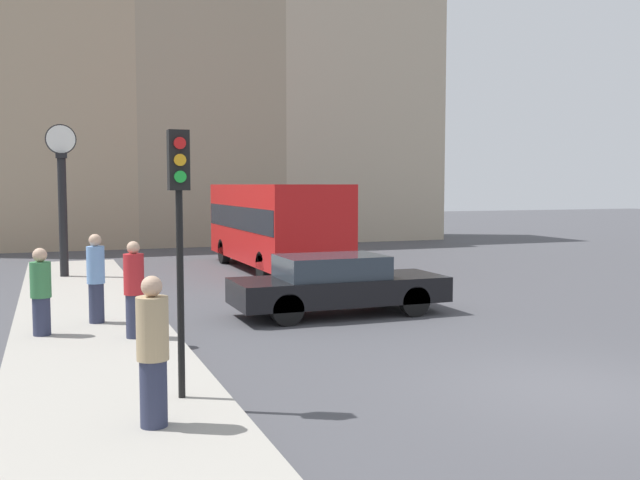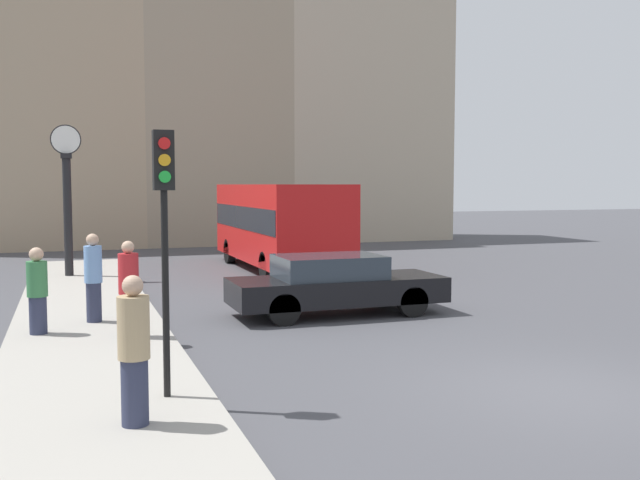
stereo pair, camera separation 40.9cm
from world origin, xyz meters
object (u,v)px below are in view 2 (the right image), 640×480
object	(u,v)px
traffic_light_near	(164,206)
bus_distant	(278,221)
pedestrian_blue_stripe	(93,277)
pedestrian_tan_coat	(134,351)
pedestrian_green_hoodie	(37,291)
street_clock	(67,197)
sedan_car	(335,284)
pedestrian_red_top	(129,289)

from	to	relation	value
traffic_light_near	bus_distant	bearing A→B (deg)	68.38
pedestrian_blue_stripe	pedestrian_tan_coat	distance (m)	6.64
bus_distant	pedestrian_tan_coat	distance (m)	16.30
traffic_light_near	pedestrian_green_hoodie	xyz separation A→B (m)	(-1.73, 4.76, -1.67)
street_clock	pedestrian_green_hoodie	world-z (taller)	street_clock
bus_distant	traffic_light_near	distance (m)	15.21
street_clock	pedestrian_blue_stripe	world-z (taller)	street_clock
sedan_car	traffic_light_near	bearing A→B (deg)	-128.67
street_clock	pedestrian_tan_coat	size ratio (longest dim) A/B	2.62
pedestrian_red_top	pedestrian_green_hoodie	world-z (taller)	pedestrian_red_top
pedestrian_tan_coat	bus_distant	bearing A→B (deg)	68.07
sedan_car	pedestrian_blue_stripe	bearing A→B (deg)	178.71
street_clock	pedestrian_blue_stripe	bearing A→B (deg)	-86.69
pedestrian_green_hoodie	pedestrian_blue_stripe	bearing A→B (deg)	41.03
pedestrian_green_hoodie	pedestrian_tan_coat	size ratio (longest dim) A/B	0.93
street_clock	pedestrian_green_hoodie	xyz separation A→B (m)	(-0.56, -8.81, -1.59)
bus_distant	pedestrian_red_top	bearing A→B (deg)	-119.51
bus_distant	pedestrian_blue_stripe	bearing A→B (deg)	-126.67
pedestrian_red_top	pedestrian_blue_stripe	world-z (taller)	pedestrian_blue_stripe
traffic_light_near	pedestrian_green_hoodie	world-z (taller)	traffic_light_near
bus_distant	pedestrian_tan_coat	size ratio (longest dim) A/B	4.87
bus_distant	pedestrian_green_hoodie	size ratio (longest dim) A/B	5.25
pedestrian_red_top	sedan_car	bearing A→B (deg)	19.02
bus_distant	pedestrian_red_top	xyz separation A→B (m)	(-5.75, -10.17, -0.63)
traffic_light_near	pedestrian_red_top	world-z (taller)	traffic_light_near
bus_distant	pedestrian_green_hoodie	distance (m)	11.90
sedan_car	bus_distant	size ratio (longest dim) A/B	0.57
street_clock	bus_distant	bearing A→B (deg)	4.64
pedestrian_blue_stripe	pedestrian_tan_coat	bearing A→B (deg)	-88.04
pedestrian_green_hoodie	pedestrian_tan_coat	bearing A→B (deg)	-77.81
pedestrian_tan_coat	sedan_car	bearing A→B (deg)	53.00
sedan_car	pedestrian_tan_coat	xyz separation A→B (m)	(-4.91, -6.52, 0.33)
pedestrian_green_hoodie	bus_distant	bearing A→B (deg)	51.95
street_clock	pedestrian_blue_stripe	distance (m)	8.08
street_clock	pedestrian_blue_stripe	xyz separation A→B (m)	(0.46, -7.92, -1.49)
sedan_car	traffic_light_near	xyz separation A→B (m)	(-4.42, -5.52, 1.94)
street_clock	sedan_car	bearing A→B (deg)	-55.16
street_clock	pedestrian_red_top	bearing A→B (deg)	-83.98
pedestrian_blue_stripe	pedestrian_tan_coat	xyz separation A→B (m)	(0.23, -6.63, -0.03)
street_clock	pedestrian_green_hoodie	distance (m)	8.97
pedestrian_green_hoodie	pedestrian_red_top	bearing A→B (deg)	-27.35
sedan_car	street_clock	size ratio (longest dim) A/B	1.05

